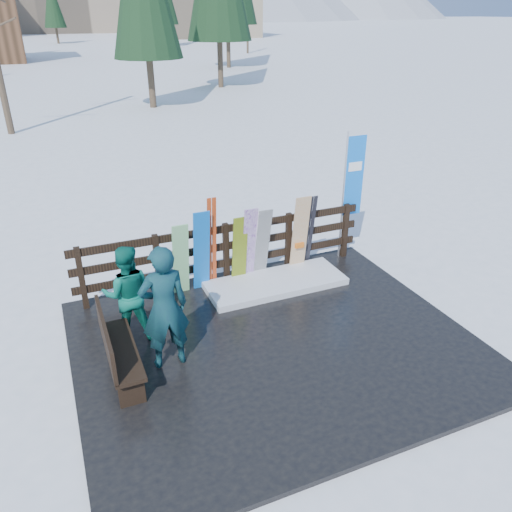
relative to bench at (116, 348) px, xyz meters
name	(u,v)px	position (x,y,z in m)	size (l,w,h in m)	color
ground	(275,346)	(2.37, -0.09, -0.60)	(700.00, 700.00, 0.00)	white
deck	(275,344)	(2.37, -0.09, -0.56)	(6.00, 5.00, 0.08)	black
fence	(226,248)	(2.37, 2.11, 0.14)	(5.60, 0.10, 1.15)	black
snow_patch	(276,283)	(3.12, 1.51, -0.46)	(2.59, 1.00, 0.12)	white
bench	(116,348)	(0.00, 0.00, 0.00)	(0.41, 1.50, 0.97)	black
snowboard_0	(201,251)	(1.83, 1.89, 0.28)	(0.30, 0.03, 1.60)	blue
snowboard_1	(181,260)	(1.45, 1.89, 0.18)	(0.29, 0.03, 1.41)	white
snowboard_2	(240,250)	(2.56, 1.89, 0.16)	(0.28, 0.03, 1.37)	#C7EB17
snowboard_3	(249,245)	(2.75, 1.89, 0.24)	(0.26, 0.03, 1.52)	white
snowboard_4	(262,244)	(3.01, 1.89, 0.21)	(0.28, 0.03, 1.48)	black
snowboard_5	(300,234)	(3.80, 1.89, 0.27)	(0.32, 0.03, 1.58)	silver
ski_pair_a	(212,243)	(2.05, 1.96, 0.37)	(0.16, 0.19, 1.77)	#B93C16
ski_pair_b	(309,232)	(4.05, 1.96, 0.25)	(0.17, 0.25, 1.53)	black
rental_flag	(351,181)	(5.06, 2.16, 1.09)	(0.45, 0.04, 2.60)	silver
person_front	(164,308)	(0.73, 0.07, 0.42)	(0.69, 0.45, 1.88)	#114C43
person_back	(128,293)	(0.36, 0.94, 0.27)	(0.76, 0.59, 1.56)	#0B6251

